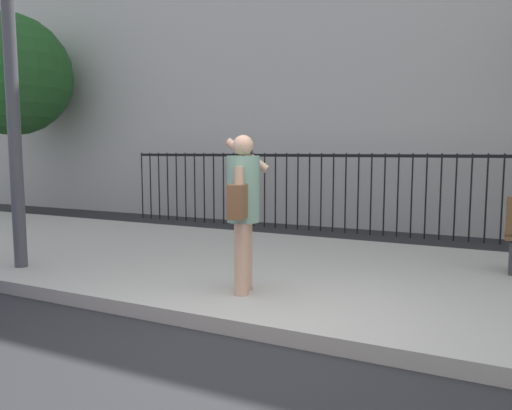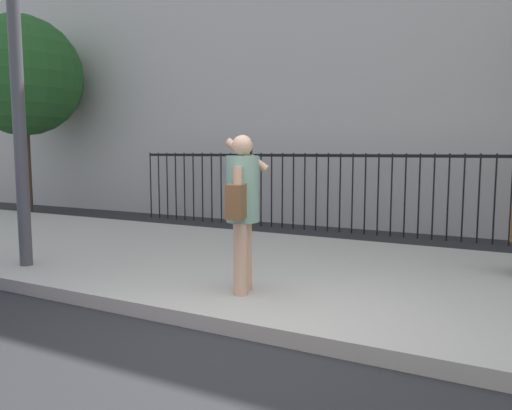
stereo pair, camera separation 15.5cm
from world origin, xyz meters
name	(u,v)px [view 2 (the right image)]	position (x,y,z in m)	size (l,w,h in m)	color
ground_plane	(250,341)	(0.00, 0.00, 0.00)	(60.00, 60.00, 0.00)	#28282B
sidewalk	(334,276)	(0.00, 2.20, 0.07)	(28.00, 4.40, 0.15)	#B2ADA3
iron_fence	(398,184)	(0.00, 5.90, 1.02)	(12.03, 0.04, 1.60)	black
pedestrian_on_phone	(242,202)	(-0.53, 0.80, 1.11)	(0.51, 0.71, 1.66)	tan
street_tree_near	(22,76)	(-9.30, 4.93, 3.53)	(3.02, 3.02, 5.05)	#4C3823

